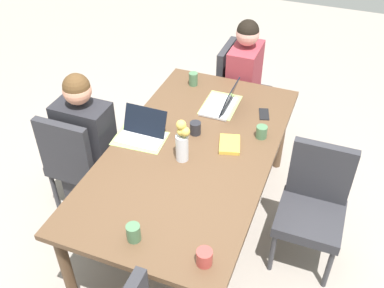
# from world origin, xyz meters

# --- Properties ---
(ground_plane) EXTENTS (10.00, 10.00, 0.00)m
(ground_plane) POSITION_xyz_m (0.00, 0.00, 0.00)
(ground_plane) COLOR gray
(dining_table) EXTENTS (2.02, 1.09, 0.76)m
(dining_table) POSITION_xyz_m (0.00, 0.00, 0.69)
(dining_table) COLOR brown
(dining_table) RESTS_ON ground_plane
(chair_head_right_left_near) EXTENTS (0.44, 0.44, 0.90)m
(chair_head_right_left_near) POSITION_xyz_m (1.32, 0.05, 0.50)
(chair_head_right_left_near) COLOR #2D2D33
(chair_head_right_left_near) RESTS_ON ground_plane
(person_head_right_left_near) EXTENTS (0.40, 0.36, 1.19)m
(person_head_right_left_near) POSITION_xyz_m (1.26, -0.02, 0.53)
(person_head_right_left_near) COLOR #2D2D33
(person_head_right_left_near) RESTS_ON ground_plane
(chair_far_left_mid) EXTENTS (0.44, 0.44, 0.90)m
(chair_far_left_mid) POSITION_xyz_m (-0.12, 0.89, 0.50)
(chair_far_left_mid) COLOR #2D2D33
(chair_far_left_mid) RESTS_ON ground_plane
(person_far_left_mid) EXTENTS (0.36, 0.40, 1.19)m
(person_far_left_mid) POSITION_xyz_m (-0.04, 0.83, 0.53)
(person_far_left_mid) COLOR #2D2D33
(person_far_left_mid) RESTS_ON ground_plane
(chair_near_right_near) EXTENTS (0.44, 0.44, 0.90)m
(chair_near_right_near) POSITION_xyz_m (0.07, -0.86, 0.50)
(chair_near_right_near) COLOR #2D2D33
(chair_near_right_near) RESTS_ON ground_plane
(flower_vase) EXTENTS (0.10, 0.10, 0.31)m
(flower_vase) POSITION_xyz_m (-0.11, 0.02, 0.92)
(flower_vase) COLOR silver
(flower_vase) RESTS_ON dining_table
(placemat_head_right_left_near) EXTENTS (0.36, 0.26, 0.00)m
(placemat_head_right_left_near) POSITION_xyz_m (0.59, -0.01, 0.76)
(placemat_head_right_left_near) COLOR #9EBC66
(placemat_head_right_left_near) RESTS_ON dining_table
(placemat_far_left_mid) EXTENTS (0.28, 0.38, 0.00)m
(placemat_far_left_mid) POSITION_xyz_m (-0.02, 0.39, 0.76)
(placemat_far_left_mid) COLOR #9EBC66
(placemat_far_left_mid) RESTS_ON dining_table
(laptop_far_left_mid) EXTENTS (0.22, 0.32, 0.20)m
(laptop_far_left_mid) POSITION_xyz_m (0.00, 0.37, 0.80)
(laptop_far_left_mid) COLOR silver
(laptop_far_left_mid) RESTS_ON dining_table
(laptop_head_right_left_near) EXTENTS (0.32, 0.22, 0.21)m
(laptop_head_right_left_near) POSITION_xyz_m (0.55, -0.03, 0.80)
(laptop_head_right_left_near) COLOR silver
(laptop_head_right_left_near) RESTS_ON dining_table
(coffee_mug_near_left) EXTENTS (0.08, 0.08, 0.10)m
(coffee_mug_near_left) POSITION_xyz_m (-0.83, 0.02, 0.81)
(coffee_mug_near_left) COLOR #47704C
(coffee_mug_near_left) RESTS_ON dining_table
(coffee_mug_near_right) EXTENTS (0.08, 0.08, 0.09)m
(coffee_mug_near_right) POSITION_xyz_m (0.31, -0.41, 0.80)
(coffee_mug_near_right) COLOR #47704C
(coffee_mug_near_right) RESTS_ON dining_table
(coffee_mug_centre_left) EXTENTS (0.07, 0.07, 0.11)m
(coffee_mug_centre_left) POSITION_xyz_m (0.80, 0.30, 0.81)
(coffee_mug_centre_left) COLOR #47704C
(coffee_mug_centre_left) RESTS_ON dining_table
(coffee_mug_centre_right) EXTENTS (0.09, 0.09, 0.09)m
(coffee_mug_centre_right) POSITION_xyz_m (-0.84, -0.39, 0.80)
(coffee_mug_centre_right) COLOR #AD3D38
(coffee_mug_centre_right) RESTS_ON dining_table
(coffee_mug_far_left) EXTENTS (0.08, 0.08, 0.09)m
(coffee_mug_far_left) POSITION_xyz_m (0.18, 0.04, 0.80)
(coffee_mug_far_left) COLOR #232328
(coffee_mug_far_left) RESTS_ON dining_table
(book_red_cover) EXTENTS (0.23, 0.19, 0.03)m
(book_red_cover) POSITION_xyz_m (0.13, -0.23, 0.77)
(book_red_cover) COLOR gold
(book_red_cover) RESTS_ON dining_table
(phone_black) EXTENTS (0.16, 0.11, 0.01)m
(phone_black) POSITION_xyz_m (0.59, -0.36, 0.76)
(phone_black) COLOR black
(phone_black) RESTS_ON dining_table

